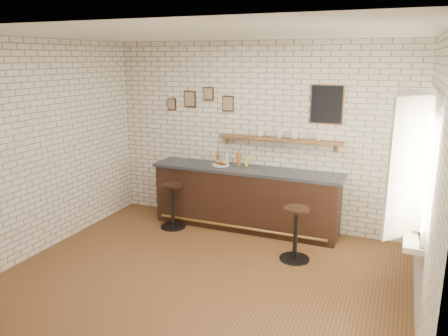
{
  "coord_description": "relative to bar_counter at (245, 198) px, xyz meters",
  "views": [
    {
      "loc": [
        2.19,
        -4.69,
        2.74
      ],
      "look_at": [
        -0.13,
        0.9,
        1.2
      ],
      "focal_mm": 35.0,
      "sensor_mm": 36.0,
      "label": 1
    }
  ],
  "objects": [
    {
      "name": "wall_shelf",
      "position": [
        0.48,
        0.2,
        0.97
      ],
      "size": [
        2.0,
        0.18,
        0.18
      ],
      "color": "brown",
      "rests_on": "ground"
    },
    {
      "name": "book_lower",
      "position": [
        2.46,
        -1.53,
        0.44
      ],
      "size": [
        0.27,
        0.3,
        0.02
      ],
      "primitive_type": "imported",
      "rotation": [
        0.0,
        0.0,
        0.43
      ],
      "color": "tan",
      "rests_on": "window_sill"
    },
    {
      "name": "sandwich_plate",
      "position": [
        -0.45,
        0.03,
        0.51
      ],
      "size": [
        0.28,
        0.28,
        0.01
      ],
      "primitive_type": "cylinder",
      "color": "white",
      "rests_on": "bar_counter"
    },
    {
      "name": "bitters_bottle_amber",
      "position": [
        -0.18,
        0.15,
        0.61
      ],
      "size": [
        0.07,
        0.07,
        0.27
      ],
      "color": "#8E4116",
      "rests_on": "bar_counter"
    },
    {
      "name": "casement_window",
      "position": [
        2.43,
        -1.4,
        1.14
      ],
      "size": [
        0.4,
        1.3,
        1.56
      ],
      "color": "white",
      "rests_on": "ground"
    },
    {
      "name": "bar_stool_right",
      "position": [
        1.04,
        -0.85,
        -0.1
      ],
      "size": [
        0.42,
        0.42,
        0.76
      ],
      "color": "black",
      "rests_on": "ground"
    },
    {
      "name": "ciabatta_sandwich",
      "position": [
        -0.44,
        0.03,
        0.55
      ],
      "size": [
        0.23,
        0.16,
        0.07
      ],
      "color": "tan",
      "rests_on": "sandwich_plate"
    },
    {
      "name": "back_wall_decor",
      "position": [
        0.3,
        0.28,
        1.54
      ],
      "size": [
        2.96,
        0.02,
        0.56
      ],
      "color": "black",
      "rests_on": "ground"
    },
    {
      "name": "shelf_cup_a",
      "position": [
        0.17,
        0.2,
        1.04
      ],
      "size": [
        0.13,
        0.13,
        0.09
      ],
      "primitive_type": "imported",
      "rotation": [
        0.0,
        0.0,
        0.12
      ],
      "color": "white",
      "rests_on": "wall_shelf"
    },
    {
      "name": "potato_chips",
      "position": [
        -0.46,
        0.02,
        0.52
      ],
      "size": [
        0.25,
        0.18,
        0.0
      ],
      "color": "gold",
      "rests_on": "sandwich_plate"
    },
    {
      "name": "bar_counter",
      "position": [
        0.0,
        0.0,
        0.0
      ],
      "size": [
        3.1,
        0.65,
        1.01
      ],
      "color": "black",
      "rests_on": "ground"
    },
    {
      "name": "window_sill",
      "position": [
        2.48,
        -1.4,
        0.39
      ],
      "size": [
        0.2,
        1.35,
        0.06
      ],
      "color": "white",
      "rests_on": "ground"
    },
    {
      "name": "bar_stool_left",
      "position": [
        -1.11,
        -0.45,
        -0.1
      ],
      "size": [
        0.42,
        0.42,
        0.75
      ],
      "color": "black",
      "rests_on": "ground"
    },
    {
      "name": "condiment_bottle_yellow",
      "position": [
        -0.04,
        0.15,
        0.58
      ],
      "size": [
        0.06,
        0.06,
        0.19
      ],
      "color": "yellow",
      "rests_on": "bar_counter"
    },
    {
      "name": "ground",
      "position": [
        0.08,
        -1.7,
        -0.51
      ],
      "size": [
        5.0,
        5.0,
        0.0
      ],
      "primitive_type": "plane",
      "color": "brown",
      "rests_on": "ground"
    },
    {
      "name": "shelf_cup_b",
      "position": [
        0.49,
        0.2,
        1.04
      ],
      "size": [
        0.16,
        0.16,
        0.1
      ],
      "primitive_type": "imported",
      "rotation": [
        0.0,
        0.0,
        0.84
      ],
      "color": "white",
      "rests_on": "wall_shelf"
    },
    {
      "name": "book_upper",
      "position": [
        2.46,
        -1.54,
        0.45
      ],
      "size": [
        0.21,
        0.25,
        0.02
      ],
      "primitive_type": "imported",
      "rotation": [
        0.0,
        0.0,
        -0.25
      ],
      "color": "tan",
      "rests_on": "book_lower"
    },
    {
      "name": "shelf_cup_d",
      "position": [
        1.08,
        0.2,
        1.04
      ],
      "size": [
        0.1,
        0.1,
        0.09
      ],
      "primitive_type": "imported",
      "rotation": [
        0.0,
        0.0,
        -0.11
      ],
      "color": "white",
      "rests_on": "wall_shelf"
    },
    {
      "name": "shelf_cup_c",
      "position": [
        0.72,
        0.2,
        1.04
      ],
      "size": [
        0.16,
        0.16,
        0.1
      ],
      "primitive_type": "imported",
      "rotation": [
        0.0,
        0.0,
        1.3
      ],
      "color": "white",
      "rests_on": "wall_shelf"
    },
    {
      "name": "bitters_bottle_brown",
      "position": [
        -0.55,
        0.15,
        0.58
      ],
      "size": [
        0.06,
        0.06,
        0.2
      ],
      "color": "brown",
      "rests_on": "bar_counter"
    },
    {
      "name": "bitters_bottle_white",
      "position": [
        -0.39,
        0.15,
        0.59
      ],
      "size": [
        0.06,
        0.06,
        0.22
      ],
      "color": "silver",
      "rests_on": "bar_counter"
    }
  ]
}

